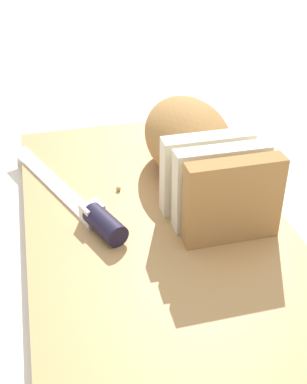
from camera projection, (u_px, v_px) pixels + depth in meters
ground_plane at (153, 228)px, 0.55m from camera, size 3.00×3.00×0.00m
cutting_board at (153, 221)px, 0.54m from camera, size 0.49×0.29×0.02m
bread_loaf at (195, 150)px, 0.57m from camera, size 0.24×0.11×0.09m
bread_knife at (89, 211)px, 0.53m from camera, size 0.25×0.11×0.02m
crumb_near_knife at (87, 225)px, 0.52m from camera, size 0.00×0.00×0.00m
crumb_near_loaf at (118, 189)px, 0.58m from camera, size 0.01×0.01×0.01m
crumb_stray_left at (199, 241)px, 0.50m from camera, size 0.00×0.00×0.00m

